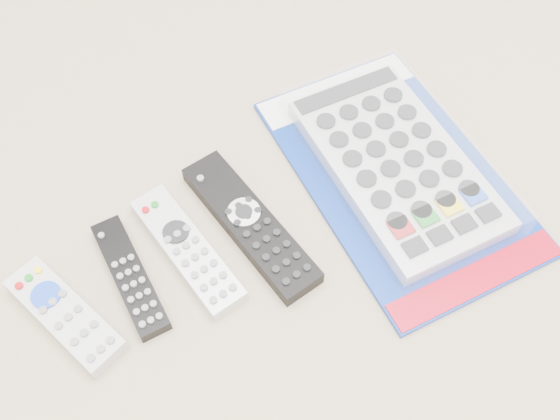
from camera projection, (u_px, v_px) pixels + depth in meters
remote_small_grey at (65, 315)px, 0.68m from camera, size 0.07×0.16×0.02m
remote_slim_black at (130, 277)px, 0.71m from camera, size 0.06×0.16×0.02m
remote_silver_dvd at (187, 250)px, 0.73m from camera, size 0.05×0.19×0.02m
remote_large_black at (250, 224)px, 0.75m from camera, size 0.06×0.22×0.02m
jumbo_remote_packaged at (397, 163)px, 0.78m from camera, size 0.30×0.42×0.05m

